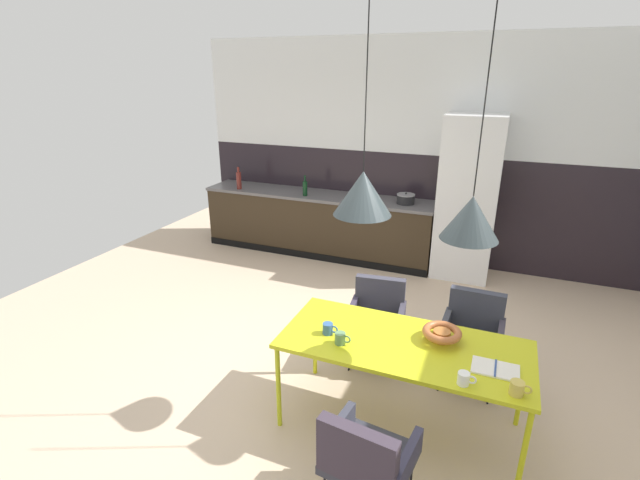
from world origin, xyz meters
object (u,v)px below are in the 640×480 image
bottle_spice_small (305,188)px  dining_table (403,348)px  armchair_facing_counter (473,327)px  mug_tall_blue (328,329)px  mug_dark_espresso (341,338)px  pendant_lamp_over_table_near (363,193)px  fruit_bowl (442,333)px  bottle_vinegar_dark (239,180)px  refrigerator_column (468,199)px  mug_short_terracotta (517,388)px  armchair_near_window (365,456)px  cooking_pot (406,199)px  open_book (495,369)px  pendant_lamp_over_table_far (471,218)px  armchair_corner_seat (378,311)px  mug_wide_latte (464,379)px

bottle_spice_small → dining_table: bearing=-54.5°
armchair_facing_counter → mug_tall_blue: bearing=43.7°
mug_dark_espresso → pendant_lamp_over_table_near: pendant_lamp_over_table_near is taller
fruit_bowl → bottle_vinegar_dark: bearing=140.9°
refrigerator_column → armchair_facing_counter: size_ratio=2.59×
mug_short_terracotta → mug_tall_blue: 1.30m
armchair_facing_counter → bottle_vinegar_dark: bottle_vinegar_dark is taller
armchair_near_window → mug_short_terracotta: size_ratio=6.23×
mug_tall_blue → cooking_pot: bearing=92.2°
cooking_pot → armchair_facing_counter: bearing=-63.9°
dining_table → armchair_facing_counter: (0.43, 0.79, -0.17)m
refrigerator_column → open_book: bearing=-80.9°
armchair_near_window → pendant_lamp_over_table_far: size_ratio=0.58×
bottle_spice_small → cooking_pot: bearing=5.3°
open_book → mug_tall_blue: 1.16m
mug_tall_blue → pendant_lamp_over_table_far: (0.89, 0.05, 0.95)m
armchair_corner_seat → open_book: bearing=132.4°
refrigerator_column → fruit_bowl: 2.92m
pendant_lamp_over_table_near → pendant_lamp_over_table_far: same height
mug_tall_blue → mug_dark_espresso: bearing=-34.5°
fruit_bowl → cooking_pot: size_ratio=1.16×
open_book → mug_tall_blue: size_ratio=2.51×
mug_short_terracotta → pendant_lamp_over_table_far: (-0.39, 0.24, 0.95)m
fruit_bowl → pendant_lamp_over_table_near: pendant_lamp_over_table_near is taller
mug_wide_latte → mug_tall_blue: 1.01m
dining_table → bottle_vinegar_dark: bearing=137.5°
mug_wide_latte → pendant_lamp_over_table_far: bearing=108.5°
pendant_lamp_over_table_far → armchair_near_window: bearing=-114.0°
mug_wide_latte → cooking_pot: (-1.10, 3.32, 0.18)m
mug_wide_latte → pendant_lamp_over_table_far: pendant_lamp_over_table_far is taller
bottle_vinegar_dark → pendant_lamp_over_table_near: pendant_lamp_over_table_near is taller
bottle_vinegar_dark → pendant_lamp_over_table_far: pendant_lamp_over_table_far is taller
mug_short_terracotta → mug_tall_blue: mug_short_terracotta is taller
mug_dark_espresso → mug_short_terracotta: bearing=-5.2°
armchair_near_window → armchair_facing_counter: size_ratio=0.99×
cooking_pot → bottle_spice_small: size_ratio=0.83×
mug_dark_espresso → mug_wide_latte: bearing=-8.6°
refrigerator_column → bottle_spice_small: bearing=-176.0°
armchair_corner_seat → fruit_bowl: size_ratio=2.77×
mug_short_terracotta → pendant_lamp_over_table_far: 1.05m
mug_short_terracotta → bottle_vinegar_dark: size_ratio=0.39×
mug_short_terracotta → armchair_facing_counter: bearing=106.3°
pendant_lamp_over_table_near → armchair_facing_counter: bearing=44.2°
mug_dark_espresso → bottle_vinegar_dark: bearing=131.7°
armchair_near_window → refrigerator_column: bearing=95.2°
dining_table → bottle_spice_small: bearing=125.5°
dining_table → bottle_vinegar_dark: bottle_vinegar_dark is taller
armchair_facing_counter → mug_short_terracotta: 1.15m
mug_dark_espresso → mug_tall_blue: (-0.13, 0.09, -0.00)m
fruit_bowl → mug_dark_espresso: 0.73m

